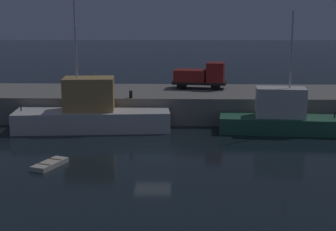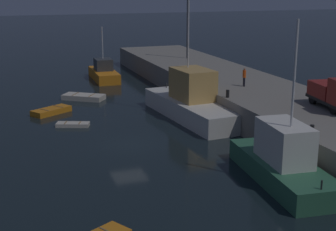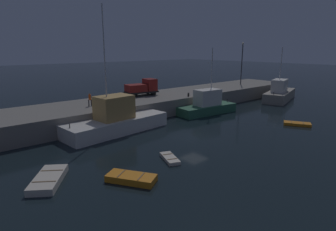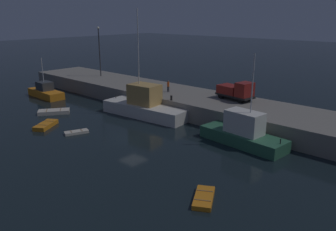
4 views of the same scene
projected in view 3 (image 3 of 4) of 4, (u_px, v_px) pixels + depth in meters
ground_plane at (194, 137)px, 30.69m from camera, size 320.00×320.00×0.00m
pier_quay at (127, 108)px, 40.35m from camera, size 74.58×9.38×2.35m
fishing_trawler_red at (116, 120)px, 32.36m from camera, size 12.88×5.19×14.08m
fishing_boat_white at (280, 93)px, 52.27m from camera, size 11.98×6.72×9.80m
fishing_boat_orange at (207, 105)px, 41.65m from camera, size 9.68×3.99×9.63m
dinghy_orange_near at (170, 158)px, 24.42m from camera, size 1.90×2.87×0.35m
rowboat_white_mid at (49, 179)px, 20.32m from camera, size 3.87×4.46×0.55m
dinghy_red_small at (131, 178)px, 20.48m from camera, size 3.19×3.86×0.55m
rowboat_blue_far at (297, 124)px, 35.42m from camera, size 2.74×3.44×0.41m
lamp_post_east at (242, 60)px, 55.91m from camera, size 0.44×0.44×8.36m
utility_truck at (142, 88)px, 43.38m from camera, size 5.35×2.94×2.52m
dockworker at (90, 99)px, 35.37m from camera, size 0.44×0.39×1.70m
bollard_west at (130, 104)px, 35.30m from camera, size 0.28×0.28×0.63m
bollard_central at (188, 95)px, 42.61m from camera, size 0.28×0.28×0.56m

